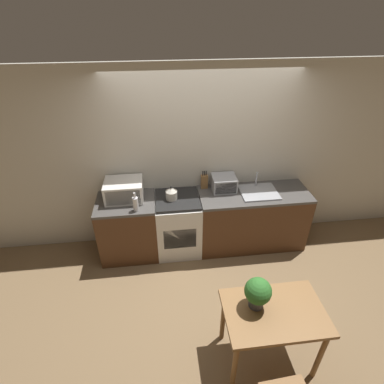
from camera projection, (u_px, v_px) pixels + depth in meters
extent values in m
plane|color=brown|center=(211.00, 277.00, 4.08)|extent=(16.00, 16.00, 0.00)
cube|color=beige|center=(202.00, 159.00, 4.21)|extent=(10.00, 0.06, 2.60)
cube|color=#4C2D19|center=(129.00, 229.00, 4.28)|extent=(0.80, 0.62, 0.86)
cube|color=#474442|center=(125.00, 203.00, 4.04)|extent=(0.80, 0.62, 0.04)
cube|color=#4C2D19|center=(251.00, 219.00, 4.46)|extent=(1.56, 0.62, 0.86)
cube|color=#474442|center=(254.00, 194.00, 4.22)|extent=(1.56, 0.62, 0.04)
cube|color=silver|center=(178.00, 225.00, 4.35)|extent=(0.62, 0.62, 0.86)
cube|color=black|center=(177.00, 199.00, 4.11)|extent=(0.60, 0.57, 0.04)
cube|color=black|center=(180.00, 239.00, 4.10)|extent=(0.45, 0.02, 0.32)
cylinder|color=beige|center=(171.00, 195.00, 4.06)|extent=(0.16, 0.16, 0.12)
cone|color=beige|center=(171.00, 190.00, 4.01)|extent=(0.15, 0.15, 0.06)
sphere|color=black|center=(171.00, 187.00, 3.99)|extent=(0.03, 0.03, 0.03)
cube|color=silver|center=(124.00, 190.00, 4.03)|extent=(0.50, 0.40, 0.26)
cube|color=black|center=(123.00, 198.00, 3.87)|extent=(0.44, 0.01, 0.21)
cylinder|color=silver|center=(136.00, 204.00, 3.81)|extent=(0.07, 0.07, 0.19)
cylinder|color=silver|center=(135.00, 195.00, 3.74)|extent=(0.03, 0.03, 0.07)
cube|color=brown|center=(204.00, 182.00, 4.27)|extent=(0.10, 0.07, 0.20)
cylinder|color=black|center=(203.00, 173.00, 4.20)|extent=(0.01, 0.01, 0.07)
cylinder|color=black|center=(205.00, 173.00, 4.20)|extent=(0.01, 0.01, 0.07)
cylinder|color=black|center=(206.00, 173.00, 4.20)|extent=(0.01, 0.01, 0.07)
cube|color=#999BA0|center=(224.00, 183.00, 4.23)|extent=(0.34, 0.29, 0.21)
cube|color=black|center=(226.00, 188.00, 4.11)|extent=(0.29, 0.01, 0.17)
cube|color=#999BA0|center=(259.00, 192.00, 4.21)|extent=(0.52, 0.44, 0.02)
cylinder|color=#999BA0|center=(256.00, 179.00, 4.27)|extent=(0.03, 0.03, 0.22)
cube|color=brown|center=(275.00, 312.00, 2.80)|extent=(0.95, 0.62, 0.04)
cylinder|color=brown|center=(235.00, 366.00, 2.75)|extent=(0.05, 0.05, 0.70)
cylinder|color=brown|center=(320.00, 355.00, 2.83)|extent=(0.05, 0.05, 0.70)
cylinder|color=brown|center=(223.00, 318.00, 3.17)|extent=(0.05, 0.05, 0.70)
cylinder|color=brown|center=(298.00, 309.00, 3.25)|extent=(0.05, 0.05, 0.70)
cylinder|color=#424247|center=(256.00, 302.00, 2.81)|extent=(0.14, 0.14, 0.09)
sphere|color=#2D6B28|center=(258.00, 291.00, 2.73)|extent=(0.25, 0.25, 0.25)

